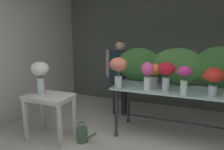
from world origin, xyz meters
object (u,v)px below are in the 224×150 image
at_px(side_table_white, 49,102).
at_px(vase_white_roses_tall, 40,73).
at_px(vase_coral_ranunculus, 118,67).
at_px(watering_can, 82,134).
at_px(vase_sunset_freesia, 154,72).
at_px(vase_scarlet_stock, 214,78).
at_px(display_table_glass, 175,96).
at_px(vase_crimson_snapdragons, 166,72).
at_px(vase_magenta_dahlias, 184,78).
at_px(vase_fuchsia_lilies, 148,73).
at_px(florist, 120,70).

bearing_deg(side_table_white, vase_white_roses_tall, -179.98).
distance_m(vase_coral_ranunculus, watering_can, 1.22).
bearing_deg(vase_sunset_freesia, vase_scarlet_stock, -15.67).
bearing_deg(display_table_glass, vase_crimson_snapdragons, -120.89).
distance_m(vase_crimson_snapdragons, vase_magenta_dahlias, 0.30).
height_order(display_table_glass, vase_white_roses_tall, vase_white_roses_tall).
xyz_separation_m(vase_fuchsia_lilies, watering_can, (-0.93, -0.44, -0.99)).
xyz_separation_m(vase_scarlet_stock, vase_coral_ranunculus, (-1.40, -0.10, 0.07)).
xyz_separation_m(vase_crimson_snapdragons, vase_magenta_dahlias, (0.27, -0.12, -0.04)).
bearing_deg(vase_crimson_snapdragons, vase_scarlet_stock, 1.37).
relative_size(side_table_white, vase_crimson_snapdragons, 1.67).
distance_m(vase_crimson_snapdragons, vase_coral_ranunculus, 0.75).
relative_size(vase_coral_ranunculus, vase_sunset_freesia, 1.32).
height_order(vase_coral_ranunculus, vase_sunset_freesia, vase_coral_ranunculus).
relative_size(display_table_glass, vase_crimson_snapdragons, 4.45).
height_order(vase_scarlet_stock, vase_coral_ranunculus, vase_coral_ranunculus).
bearing_deg(vase_crimson_snapdragons, vase_white_roses_tall, -162.92).
height_order(vase_magenta_dahlias, vase_fuchsia_lilies, vase_fuchsia_lilies).
height_order(display_table_glass, vase_magenta_dahlias, vase_magenta_dahlias).
xyz_separation_m(vase_crimson_snapdragons, vase_scarlet_stock, (0.66, 0.02, -0.03)).
xyz_separation_m(vase_magenta_dahlias, vase_fuchsia_lilies, (-0.55, 0.06, 0.02)).
height_order(vase_magenta_dahlias, vase_scarlet_stock, vase_magenta_dahlias).
height_order(vase_magenta_dahlias, watering_can, vase_magenta_dahlias).
bearing_deg(display_table_glass, vase_coral_ranunculus, -161.24).
xyz_separation_m(vase_sunset_freesia, watering_can, (-0.96, -0.76, -0.96)).
bearing_deg(florist, watering_can, -95.38).
distance_m(side_table_white, vase_sunset_freesia, 1.78).
distance_m(florist, vase_scarlet_stock, 1.94).
relative_size(vase_crimson_snapdragons, watering_can, 1.27).
relative_size(vase_fuchsia_lilies, vase_coral_ranunculus, 0.90).
height_order(side_table_white, vase_crimson_snapdragons, vase_crimson_snapdragons).
distance_m(vase_fuchsia_lilies, vase_scarlet_stock, 0.93).
bearing_deg(vase_crimson_snapdragons, side_table_white, -161.56).
bearing_deg(vase_crimson_snapdragons, vase_fuchsia_lilies, -168.18).
bearing_deg(vase_sunset_freesia, display_table_glass, -7.65).
bearing_deg(vase_fuchsia_lilies, display_table_glass, 34.24).
height_order(vase_crimson_snapdragons, vase_fuchsia_lilies, vase_crimson_snapdragons).
distance_m(vase_white_roses_tall, watering_can, 1.20).
bearing_deg(watering_can, display_table_glass, 28.11).
bearing_deg(vase_fuchsia_lilies, watering_can, -154.81).
relative_size(side_table_white, florist, 0.48).
bearing_deg(florist, vase_coral_ranunculus, -71.27).
bearing_deg(vase_coral_ranunculus, florist, 108.73).
height_order(vase_magenta_dahlias, vase_sunset_freesia, vase_magenta_dahlias).
bearing_deg(vase_sunset_freesia, side_table_white, -150.55).
bearing_deg(side_table_white, vase_coral_ranunculus, 26.69).
bearing_deg(vase_sunset_freesia, watering_can, -141.63).
bearing_deg(vase_coral_ranunculus, vase_white_roses_tall, -156.37).
bearing_deg(display_table_glass, florist, 151.25).
height_order(side_table_white, vase_coral_ranunculus, vase_coral_ranunculus).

